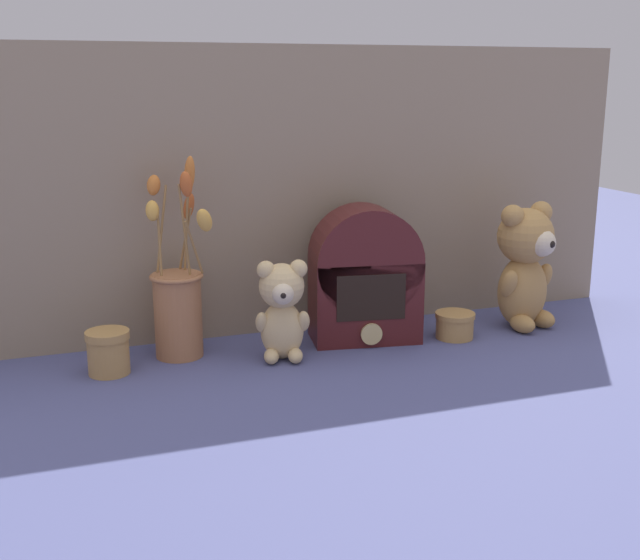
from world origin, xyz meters
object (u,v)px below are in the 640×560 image
flower_vase (178,301)px  decorative_tin_tall (454,325)px  teddy_bear_medium (282,308)px  decorative_tin_short (108,352)px  teddy_bear_large (525,263)px  vintage_radio (365,277)px

flower_vase → decorative_tin_tall: size_ratio=4.68×
teddy_bear_medium → flower_vase: 0.19m
decorative_tin_tall → decorative_tin_short: decorative_tin_short is taller
teddy_bear_large → vintage_radio: 0.34m
teddy_bear_large → teddy_bear_medium: (-0.52, -0.02, -0.04)m
teddy_bear_medium → decorative_tin_short: 0.31m
teddy_bear_large → decorative_tin_tall: size_ratio=3.28×
teddy_bear_large → flower_vase: (-0.69, 0.06, -0.03)m
vintage_radio → teddy_bear_medium: bearing=-162.5°
teddy_bear_medium → vintage_radio: 0.19m
teddy_bear_large → decorative_tin_tall: 0.20m
teddy_bear_large → decorative_tin_short: teddy_bear_large is taller
teddy_bear_large → flower_vase: 0.69m
decorative_tin_tall → decorative_tin_short: size_ratio=1.02×
teddy_bear_large → decorative_tin_tall: (-0.17, -0.02, -0.11)m
teddy_bear_large → teddy_bear_medium: teddy_bear_large is taller
teddy_bear_medium → flower_vase: size_ratio=0.51×
teddy_bear_large → teddy_bear_medium: 0.52m
teddy_bear_medium → decorative_tin_tall: (0.35, 0.01, -0.07)m
teddy_bear_large → decorative_tin_tall: bearing=-174.6°
flower_vase → teddy_bear_large: bearing=-4.7°
vintage_radio → decorative_tin_short: bearing=-176.9°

